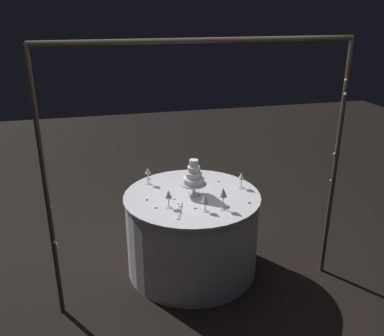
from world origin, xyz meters
name	(u,v)px	position (x,y,z in m)	size (l,w,h in m)	color
ground_plane	(192,267)	(0.00, 0.00, 0.00)	(12.00, 12.00, 0.00)	black
decorative_arch	(203,134)	(0.00, 0.33, 1.39)	(2.32, 0.06, 2.06)	#473D2D
main_table	(192,232)	(0.00, 0.00, 0.37)	(1.18, 1.18, 0.74)	white
tiered_cake	(194,177)	(-0.02, 0.00, 0.90)	(0.22, 0.22, 0.32)	silver
wine_glass_0	(168,195)	(0.24, 0.18, 0.85)	(0.06, 0.06, 0.15)	silver
wine_glass_1	(223,193)	(-0.18, 0.32, 0.88)	(0.06, 0.06, 0.19)	silver
wine_glass_2	(241,177)	(-0.46, -0.04, 0.85)	(0.06, 0.06, 0.15)	silver
wine_glass_3	(205,199)	(-0.03, 0.32, 0.85)	(0.06, 0.06, 0.15)	silver
wine_glass_4	(148,172)	(0.33, -0.33, 0.86)	(0.06, 0.06, 0.16)	silver
cake_knife	(180,209)	(0.16, 0.25, 0.74)	(0.11, 0.29, 0.01)	silver
rose_petal_0	(156,208)	(0.34, 0.17, 0.74)	(0.03, 0.02, 0.00)	red
rose_petal_1	(182,184)	(0.04, -0.24, 0.74)	(0.03, 0.02, 0.00)	red
rose_petal_2	(147,200)	(0.39, 0.01, 0.74)	(0.03, 0.02, 0.00)	red
rose_petal_3	(174,199)	(0.17, 0.05, 0.74)	(0.03, 0.02, 0.00)	red
rose_petal_4	(249,203)	(-0.42, 0.27, 0.74)	(0.03, 0.02, 0.00)	red
rose_petal_5	(187,185)	(-0.01, -0.22, 0.74)	(0.03, 0.02, 0.00)	red
rose_petal_6	(206,203)	(-0.07, 0.19, 0.74)	(0.03, 0.02, 0.00)	red
rose_petal_7	(149,179)	(0.31, -0.44, 0.74)	(0.03, 0.02, 0.00)	red
rose_petal_8	(171,198)	(0.19, 0.03, 0.74)	(0.03, 0.02, 0.00)	red
rose_petal_9	(195,208)	(0.04, 0.26, 0.74)	(0.03, 0.02, 0.00)	red
rose_petal_10	(219,181)	(-0.31, -0.22, 0.74)	(0.03, 0.02, 0.00)	red
rose_petal_11	(179,204)	(0.15, 0.15, 0.74)	(0.03, 0.02, 0.00)	red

